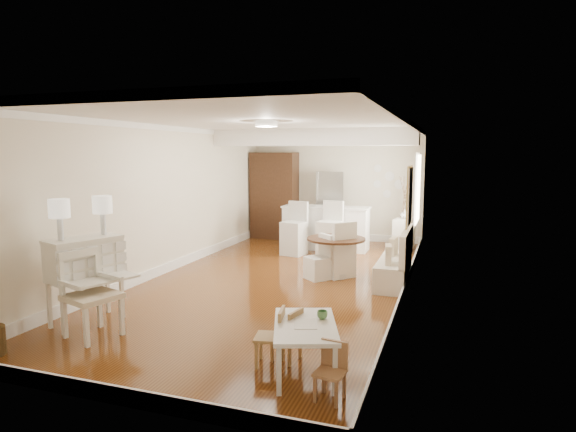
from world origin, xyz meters
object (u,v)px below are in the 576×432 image
Objects in this scene: kids_chair_b at (286,334)px; bar_stool_left at (294,228)px; gustavian_armchair at (92,295)px; sideboard at (404,235)px; breakfast_counter at (326,228)px; bar_stool_right at (330,228)px; dining_table at (336,257)px; kids_chair_c at (330,372)px; kids_chair_a at (270,336)px; pantry_cabinet at (274,196)px; secretary_bureau at (86,281)px; slip_chair_far at (337,249)px; slip_chair_near at (318,257)px; kids_table at (305,348)px; fridge at (344,207)px.

kids_chair_b is 0.50× the size of bar_stool_left.
gustavian_armchair is 7.44m from sideboard.
breakfast_counter is 1.70× the size of bar_stool_right.
kids_chair_c is at bearing -77.58° from dining_table.
sideboard is at bearing -172.23° from kids_chair_b.
pantry_cabinet is at bearing -170.56° from kids_chair_a.
slip_chair_far is at bearing 73.67° from secretary_bureau.
slip_chair_near is at bearing -59.34° from pantry_cabinet.
kids_table is at bearing -81.46° from dining_table.
gustavian_armchair is 4.44m from dining_table.
sideboard is (0.79, 6.77, 0.07)m from kids_chair_a.
breakfast_counter is (-1.80, 6.88, 0.24)m from kids_chair_c.
kids_chair_c is at bearing -81.44° from sideboard.
sideboard is (0.97, 2.87, 0.02)m from dining_table.
slip_chair_far is at bearing -100.17° from sideboard.
slip_chair_near is at bearing -72.42° from bar_stool_right.
slip_chair_near is 3.82m from fridge.
kids_chair_a is 0.79× the size of sideboard.
kids_table is at bearing -80.75° from fridge.
dining_table is 1.03× the size of slip_chair_far.
secretary_bureau is 0.56m from gustavian_armchair.
sideboard reaches higher than dining_table.
breakfast_counter is at bearing 121.87° from bar_stool_right.
kids_table is 4.07m from slip_chair_far.
kids_chair_c is 0.68× the size of sideboard.
bar_stool_right reaches higher than kids_chair_a.
breakfast_counter is at bearing 5.16° from gustavian_armchair.
secretary_bureau is at bearing -81.54° from kids_chair_b.
pantry_cabinet is at bearing 179.10° from fridge.
secretary_bureau reaches higher than slip_chair_near.
secretary_bureau is 5.75m from bar_stool_right.
kids_chair_a is 6.43m from breakfast_counter.
pantry_cabinet is at bearing 148.94° from bar_stool_right.
breakfast_counter is (-0.84, 2.40, -0.01)m from slip_chair_far.
gustavian_armchair reaches higher than kids_chair_c.
bar_stool_left reaches higher than kids_table.
kids_chair_b is at bearing 141.84° from kids_table.
kids_chair_b is (2.93, -0.26, -0.29)m from secretary_bureau.
pantry_cabinet reaches higher than bar_stool_left.
slip_chair_far is at bearing 109.94° from kids_chair_c.
kids_chair_c is at bearing -82.81° from gustavian_armchair.
fridge is at bearing 166.84° from sideboard.
slip_chair_far is 2.98m from sideboard.
fridge is at bearing 136.26° from slip_chair_near.
kids_chair_c is at bearing 46.02° from kids_chair_a.
secretary_bureau reaches higher than kids_chair_a.
slip_chair_near is at bearing 74.21° from secretary_bureau.
sideboard reaches higher than kids_chair_c.
kids_chair_a reaches higher than kids_chair_c.
bar_stool_left is at bearing -96.24° from slip_chair_far.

